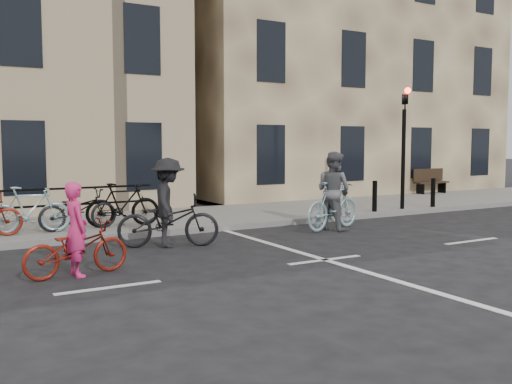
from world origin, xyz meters
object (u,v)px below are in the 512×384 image
traffic_light (404,133)px  cyclist_pink (76,244)px  bench (430,180)px  cyclist_dark (168,212)px  cyclist_grey (333,198)px

traffic_light → cyclist_pink: 11.12m
bench → cyclist_dark: 13.93m
traffic_light → cyclist_pink: traffic_light is taller
bench → cyclist_grey: (-8.60, -4.88, 0.11)m
cyclist_pink → traffic_light: bearing=-80.2°
cyclist_grey → traffic_light: bearing=-84.0°
traffic_light → cyclist_dark: size_ratio=1.77×
cyclist_pink → cyclist_grey: 6.89m
cyclist_grey → cyclist_dark: (-4.40, -0.14, -0.06)m
bench → cyclist_grey: size_ratio=0.77×
bench → cyclist_pink: bearing=-156.2°
cyclist_dark → cyclist_grey: bearing=-67.5°
cyclist_pink → bench: bearing=-74.0°
bench → cyclist_dark: size_ratio=0.73×
cyclist_dark → cyclist_pink: bearing=147.6°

